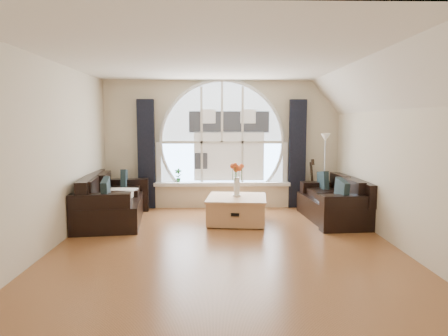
# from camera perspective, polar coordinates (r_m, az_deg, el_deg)

# --- Properties ---
(ground) EXTENTS (5.00, 5.50, 0.01)m
(ground) POSITION_cam_1_polar(r_m,az_deg,el_deg) (6.06, 0.20, -10.89)
(ground) COLOR brown
(ground) RESTS_ON ground
(ceiling) EXTENTS (5.00, 5.50, 0.01)m
(ceiling) POSITION_cam_1_polar(r_m,az_deg,el_deg) (5.85, 0.21, 15.25)
(ceiling) COLOR silver
(ceiling) RESTS_ON ground
(wall_back) EXTENTS (5.00, 0.01, 2.70)m
(wall_back) POSITION_cam_1_polar(r_m,az_deg,el_deg) (8.54, -0.29, 3.39)
(wall_back) COLOR beige
(wall_back) RESTS_ON ground
(wall_front) EXTENTS (5.00, 0.01, 2.70)m
(wall_front) POSITION_cam_1_polar(r_m,az_deg,el_deg) (3.07, 1.58, -2.07)
(wall_front) COLOR beige
(wall_front) RESTS_ON ground
(wall_left) EXTENTS (0.01, 5.50, 2.70)m
(wall_left) POSITION_cam_1_polar(r_m,az_deg,el_deg) (6.25, -23.36, 1.75)
(wall_left) COLOR beige
(wall_left) RESTS_ON ground
(wall_right) EXTENTS (0.01, 5.50, 2.70)m
(wall_right) POSITION_cam_1_polar(r_m,az_deg,el_deg) (6.38, 23.29, 1.83)
(wall_right) COLOR beige
(wall_right) RESTS_ON ground
(attic_slope) EXTENTS (0.92, 5.50, 0.72)m
(attic_slope) POSITION_cam_1_polar(r_m,az_deg,el_deg) (6.26, 21.16, 11.01)
(attic_slope) COLOR silver
(attic_slope) RESTS_ON ground
(arched_window) EXTENTS (2.60, 0.06, 2.15)m
(arched_window) POSITION_cam_1_polar(r_m,az_deg,el_deg) (8.50, -0.28, 5.23)
(arched_window) COLOR silver
(arched_window) RESTS_ON wall_back
(window_sill) EXTENTS (2.90, 0.22, 0.08)m
(window_sill) POSITION_cam_1_polar(r_m,az_deg,el_deg) (8.53, -0.27, -2.29)
(window_sill) COLOR white
(window_sill) RESTS_ON wall_back
(window_frame) EXTENTS (2.76, 0.08, 2.15)m
(window_frame) POSITION_cam_1_polar(r_m,az_deg,el_deg) (8.47, -0.28, 5.23)
(window_frame) COLOR white
(window_frame) RESTS_ON wall_back
(neighbor_house) EXTENTS (1.70, 0.02, 1.50)m
(neighbor_house) POSITION_cam_1_polar(r_m,az_deg,el_deg) (8.50, 0.73, 4.39)
(neighbor_house) COLOR silver
(neighbor_house) RESTS_ON wall_back
(curtain_left) EXTENTS (0.35, 0.12, 2.30)m
(curtain_left) POSITION_cam_1_polar(r_m,az_deg,el_deg) (8.56, -11.05, 1.93)
(curtain_left) COLOR black
(curtain_left) RESTS_ON ground
(curtain_right) EXTENTS (0.35, 0.12, 2.30)m
(curtain_right) POSITION_cam_1_polar(r_m,az_deg,el_deg) (8.62, 10.44, 1.98)
(curtain_right) COLOR black
(curtain_right) RESTS_ON ground
(sofa_left) EXTENTS (1.21, 2.05, 0.87)m
(sofa_left) POSITION_cam_1_polar(r_m,az_deg,el_deg) (7.59, -15.53, -4.46)
(sofa_left) COLOR black
(sofa_left) RESTS_ON ground
(sofa_right) EXTENTS (1.02, 1.84, 0.79)m
(sofa_right) POSITION_cam_1_polar(r_m,az_deg,el_deg) (7.69, 15.44, -4.31)
(sofa_right) COLOR black
(sofa_right) RESTS_ON ground
(coffee_chest) EXTENTS (1.15, 1.15, 0.51)m
(coffee_chest) POSITION_cam_1_polar(r_m,az_deg,el_deg) (7.29, 1.82, -5.82)
(coffee_chest) COLOR #AE7B53
(coffee_chest) RESTS_ON ground
(throw_blanket) EXTENTS (0.62, 0.62, 0.10)m
(throw_blanket) POSITION_cam_1_polar(r_m,az_deg,el_deg) (7.66, -14.74, -3.58)
(throw_blanket) COLOR silver
(throw_blanket) RESTS_ON sofa_left
(vase_flowers) EXTENTS (0.24, 0.24, 0.70)m
(vase_flowers) POSITION_cam_1_polar(r_m,az_deg,el_deg) (7.26, 1.84, -1.02)
(vase_flowers) COLOR white
(vase_flowers) RESTS_ON coffee_chest
(floor_lamp) EXTENTS (0.24, 0.24, 1.60)m
(floor_lamp) POSITION_cam_1_polar(r_m,az_deg,el_deg) (8.35, 14.19, -0.67)
(floor_lamp) COLOR #B2B2B2
(floor_lamp) RESTS_ON ground
(guitar) EXTENTS (0.41, 0.32, 1.06)m
(guitar) POSITION_cam_1_polar(r_m,az_deg,el_deg) (8.62, 12.33, -2.21)
(guitar) COLOR brown
(guitar) RESTS_ON ground
(potted_plant) EXTENTS (0.17, 0.13, 0.30)m
(potted_plant) POSITION_cam_1_polar(r_m,az_deg,el_deg) (8.54, -6.57, -1.05)
(potted_plant) COLOR #1E6023
(potted_plant) RESTS_ON window_sill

